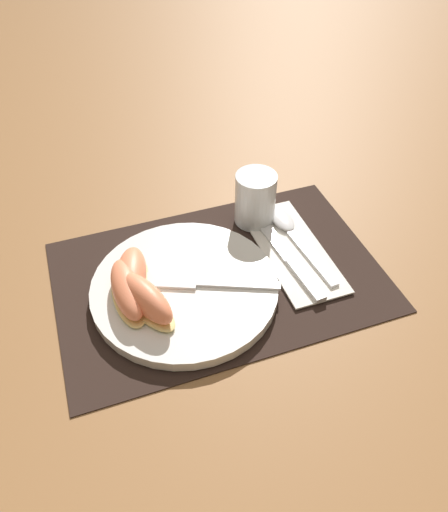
# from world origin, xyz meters

# --- Properties ---
(ground_plane) EXTENTS (3.00, 3.00, 0.00)m
(ground_plane) POSITION_xyz_m (0.00, 0.00, 0.00)
(ground_plane) COLOR olive
(placemat) EXTENTS (0.48, 0.31, 0.00)m
(placemat) POSITION_xyz_m (0.00, 0.00, 0.00)
(placemat) COLOR black
(placemat) RESTS_ON ground_plane
(plate) EXTENTS (0.27, 0.27, 0.02)m
(plate) POSITION_xyz_m (-0.06, -0.01, 0.01)
(plate) COLOR white
(plate) RESTS_ON placemat
(juice_glass) EXTENTS (0.07, 0.07, 0.09)m
(juice_glass) POSITION_xyz_m (0.10, 0.10, 0.04)
(juice_glass) COLOR silver
(juice_glass) RESTS_ON placemat
(napkin) EXTENTS (0.09, 0.22, 0.00)m
(napkin) POSITION_xyz_m (0.13, 0.01, 0.01)
(napkin) COLOR white
(napkin) RESTS_ON placemat
(knife) EXTENTS (0.04, 0.22, 0.01)m
(knife) POSITION_xyz_m (0.11, 0.00, 0.01)
(knife) COLOR silver
(knife) RESTS_ON napkin
(spoon) EXTENTS (0.04, 0.20, 0.01)m
(spoon) POSITION_xyz_m (0.14, 0.05, 0.01)
(spoon) COLOR silver
(spoon) RESTS_ON napkin
(fork) EXTENTS (0.18, 0.09, 0.00)m
(fork) POSITION_xyz_m (-0.03, -0.02, 0.02)
(fork) COLOR silver
(fork) RESTS_ON plate
(citrus_wedge_0) EXTENTS (0.07, 0.12, 0.04)m
(citrus_wedge_0) POSITION_xyz_m (-0.13, 0.01, 0.04)
(citrus_wedge_0) COLOR #F4DB84
(citrus_wedge_0) RESTS_ON plate
(citrus_wedge_1) EXTENTS (0.05, 0.12, 0.04)m
(citrus_wedge_1) POSITION_xyz_m (-0.14, -0.02, 0.04)
(citrus_wedge_1) COLOR #F4DB84
(citrus_wedge_1) RESTS_ON plate
(citrus_wedge_2) EXTENTS (0.08, 0.12, 0.05)m
(citrus_wedge_2) POSITION_xyz_m (-0.12, -0.04, 0.04)
(citrus_wedge_2) COLOR #F4DB84
(citrus_wedge_2) RESTS_ON plate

